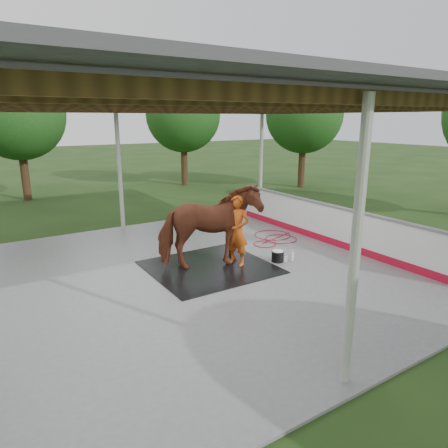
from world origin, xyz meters
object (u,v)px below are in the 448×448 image
dasher_board (328,224)px  wash_bucket (278,256)px  horse (209,227)px  handler (237,230)px

dasher_board → wash_bucket: size_ratio=25.60×
dasher_board → horse: (-3.98, 0.07, 0.49)m
dasher_board → wash_bucket: dasher_board is taller
handler → wash_bucket: 1.30m
horse → wash_bucket: horse is taller
horse → handler: 0.72m
dasher_board → handler: bearing=-178.0°
dasher_board → handler: 3.32m
horse → wash_bucket: 1.98m
dasher_board → wash_bucket: bearing=-167.9°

